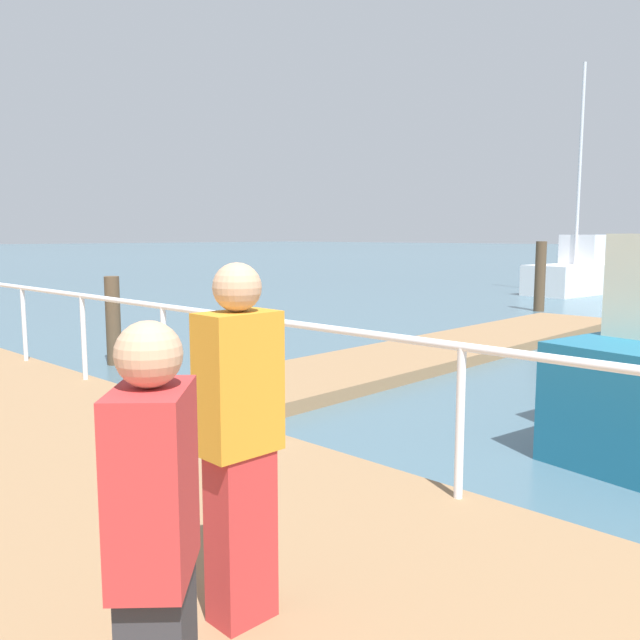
# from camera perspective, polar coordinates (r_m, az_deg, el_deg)

# --- Properties ---
(ground_plane) EXTENTS (300.00, 300.00, 0.00)m
(ground_plane) POSITION_cam_1_polar(r_m,az_deg,el_deg) (16.74, -21.34, -0.64)
(ground_plane) COLOR #476675
(floating_dock) EXTENTS (12.86, 2.00, 0.18)m
(floating_dock) POSITION_cam_1_polar(r_m,az_deg,el_deg) (12.06, 9.72, -2.75)
(floating_dock) COLOR #93704C
(floating_dock) RESTS_ON ground_plane
(boardwalk_railing) EXTENTS (0.06, 28.70, 1.08)m
(boardwalk_railing) POSITION_cam_1_polar(r_m,az_deg,el_deg) (5.64, -3.50, -2.22)
(boardwalk_railing) COLOR white
(boardwalk_railing) RESTS_ON boardwalk
(dock_piling_3) EXTENTS (0.25, 0.25, 1.50)m
(dock_piling_3) POSITION_cam_1_polar(r_m,az_deg,el_deg) (11.63, -17.49, -0.06)
(dock_piling_3) COLOR brown
(dock_piling_3) RESTS_ON ground_plane
(dock_piling_4) EXTENTS (0.30, 0.30, 2.01)m
(dock_piling_4) POSITION_cam_1_polar(r_m,az_deg,el_deg) (19.99, 18.54, 3.61)
(dock_piling_4) COLOR brown
(dock_piling_4) RESTS_ON ground_plane
(moored_boat_2) EXTENTS (4.46, 2.33, 8.34)m
(moored_boat_2) POSITION_cam_1_polar(r_m,az_deg,el_deg) (26.44, 21.36, 3.91)
(moored_boat_2) COLOR white
(moored_boat_2) RESTS_ON ground_plane
(pedestrian_0) EXTENTS (0.41, 0.41, 1.54)m
(pedestrian_0) POSITION_cam_1_polar(r_m,az_deg,el_deg) (2.21, -14.06, -19.73)
(pedestrian_0) COLOR #333338
(pedestrian_0) RESTS_ON boardwalk
(pedestrian_1) EXTENTS (0.37, 0.23, 1.67)m
(pedestrian_1) POSITION_cam_1_polar(r_m,az_deg,el_deg) (3.05, -6.99, -10.29)
(pedestrian_1) COLOR #BF3333
(pedestrian_1) RESTS_ON boardwalk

